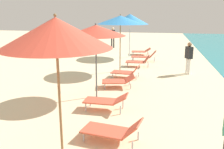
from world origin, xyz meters
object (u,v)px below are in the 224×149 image
(umbrella_sixth, at_px, (120,20))
(umbrella_farthest, at_px, (130,19))
(lounger_fourth_shoreside, at_px, (113,130))
(lounger_sixth_shoreside, at_px, (139,61))
(person_walking_mid, at_px, (113,35))
(lounger_sixth_inland, at_px, (127,72))
(person_walking_near, at_px, (189,55))
(lounger_fifth_inland, at_px, (106,100))
(lounger_farthest_inland, at_px, (144,56))
(umbrella_fifth, at_px, (96,30))
(lounger_fifth_shoreside, at_px, (119,81))
(lounger_farthest_shoreside, at_px, (141,51))
(umbrella_fourth, at_px, (56,33))

(umbrella_sixth, xyz_separation_m, umbrella_farthest, (-0.01, 4.13, -0.11))
(umbrella_sixth, bearing_deg, umbrella_farthest, 90.07)
(lounger_fourth_shoreside, relative_size, umbrella_sixth, 0.53)
(lounger_sixth_shoreside, relative_size, person_walking_mid, 0.80)
(lounger_sixth_inland, bearing_deg, person_walking_mid, -69.03)
(person_walking_near, bearing_deg, lounger_fourth_shoreside, 41.78)
(lounger_fifth_inland, bearing_deg, lounger_farthest_inland, -93.79)
(umbrella_fifth, relative_size, umbrella_farthest, 0.92)
(lounger_fifth_shoreside, height_order, person_walking_mid, person_walking_mid)
(lounger_sixth_inland, height_order, person_walking_near, person_walking_near)
(umbrella_fifth, distance_m, lounger_farthest_shoreside, 9.35)
(umbrella_farthest, bearing_deg, lounger_farthest_inland, -49.44)
(lounger_sixth_inland, bearing_deg, umbrella_farthest, -77.94)
(lounger_fifth_shoreside, bearing_deg, lounger_farthest_shoreside, -104.79)
(lounger_farthest_shoreside, relative_size, person_walking_mid, 0.82)
(umbrella_fourth, distance_m, umbrella_sixth, 8.17)
(umbrella_farthest, bearing_deg, lounger_fifth_inland, -87.74)
(umbrella_fifth, height_order, lounger_farthest_shoreside, umbrella_fifth)
(lounger_farthest_inland, relative_size, person_walking_near, 0.97)
(lounger_sixth_shoreside, distance_m, person_walking_near, 2.83)
(lounger_sixth_inland, xyz_separation_m, lounger_farthest_shoreside, (0.23, 6.28, -0.04))
(lounger_sixth_shoreside, relative_size, lounger_farthest_shoreside, 0.97)
(lounger_fifth_shoreside, bearing_deg, umbrella_fifth, 52.32)
(lounger_sixth_inland, bearing_deg, lounger_fifth_shoreside, 91.94)
(lounger_fifth_shoreside, relative_size, lounger_sixth_inland, 1.06)
(umbrella_fourth, relative_size, lounger_fifth_shoreside, 2.13)
(lounger_farthest_shoreside, bearing_deg, lounger_sixth_shoreside, 84.83)
(lounger_fifth_inland, relative_size, lounger_farthest_shoreside, 1.00)
(umbrella_sixth, relative_size, person_walking_near, 1.83)
(lounger_fourth_shoreside, height_order, person_walking_near, person_walking_near)
(umbrella_sixth, height_order, umbrella_farthest, umbrella_farthest)
(umbrella_fifth, distance_m, person_walking_near, 5.60)
(lounger_sixth_inland, xyz_separation_m, lounger_farthest_inland, (0.58, 4.07, 0.02))
(umbrella_sixth, bearing_deg, lounger_fourth_shoreside, -82.57)
(umbrella_sixth, bearing_deg, person_walking_near, 1.52)
(umbrella_farthest, distance_m, lounger_farthest_inland, 2.71)
(umbrella_sixth, bearing_deg, lounger_fifth_inland, -85.98)
(lounger_fifth_shoreside, height_order, person_walking_near, person_walking_near)
(lounger_fifth_shoreside, xyz_separation_m, lounger_sixth_inland, (0.13, 1.51, 0.02))
(lounger_sixth_shoreside, bearing_deg, person_walking_near, 151.65)
(person_walking_near, distance_m, person_walking_mid, 9.43)
(lounger_fifth_shoreside, height_order, lounger_sixth_inland, lounger_sixth_inland)
(umbrella_fourth, relative_size, lounger_sixth_shoreside, 2.25)
(lounger_fourth_shoreside, height_order, umbrella_sixth, umbrella_sixth)
(umbrella_fourth, relative_size, umbrella_fifth, 1.14)
(lounger_sixth_inland, bearing_deg, umbrella_fourth, 93.60)
(lounger_fifth_inland, relative_size, umbrella_sixth, 0.48)
(person_walking_near, bearing_deg, lounger_sixth_shoreside, -54.64)
(lounger_fourth_shoreside, height_order, umbrella_farthest, umbrella_farthest)
(umbrella_fourth, height_order, person_walking_near, umbrella_fourth)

